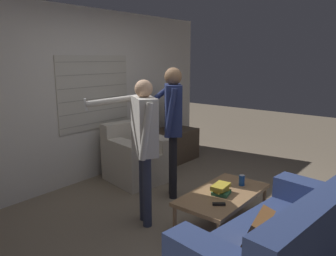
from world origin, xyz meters
The scene contains 12 objects.
ground_plane centered at (0.00, 0.00, 0.00)m, with size 16.00×16.00×0.00m, color #7F705B.
wall_back centered at (0.00, 2.03, 1.28)m, with size 5.20×0.08×2.55m.
couch_blue centered at (-0.66, -1.24, 0.35)m, with size 1.85×1.03×0.92m.
armchair_beige centered at (0.39, 1.42, 0.35)m, with size 0.92×0.94×0.87m.
coffee_table centered at (-0.04, -0.34, 0.36)m, with size 1.14×0.60×0.39m.
tv_stand centered at (1.51, 1.59, 0.28)m, with size 0.85×0.59×0.56m.
tv centered at (1.50, 1.59, 0.85)m, with size 0.62×0.56×0.59m.
person_left_standing centered at (-0.53, 0.38, 1.03)m, with size 0.59×0.80×1.62m.
person_right_standing centered at (0.24, 0.60, 1.09)m, with size 0.47×0.75×1.72m.
book_stack centered at (-0.07, -0.33, 0.45)m, with size 0.24×0.21×0.10m.
soda_can centered at (0.29, -0.40, 0.46)m, with size 0.07×0.07×0.13m.
spare_remote centered at (-0.33, -0.46, 0.41)m, with size 0.11×0.13×0.02m.
Camera 1 is at (-3.02, -1.99, 1.85)m, focal length 35.00 mm.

